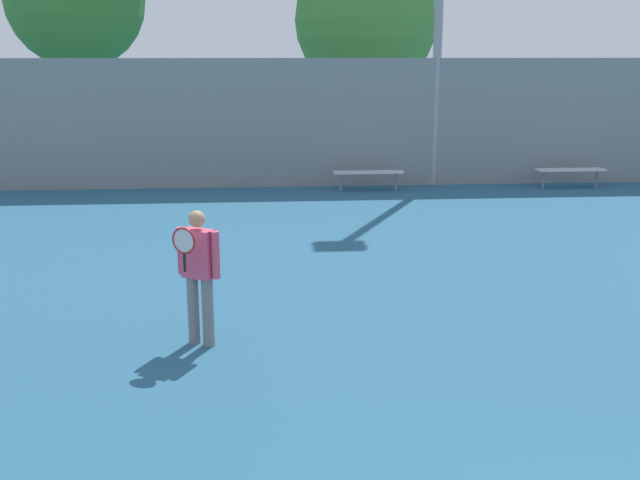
# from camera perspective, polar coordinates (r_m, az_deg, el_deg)

# --- Properties ---
(tennis_player) EXTENTS (0.54, 0.51, 1.65)m
(tennis_player) POSITION_cam_1_polar(r_m,az_deg,el_deg) (8.94, -9.24, -2.28)
(tennis_player) COLOR slate
(tennis_player) RESTS_ON ground_plane
(bench_courtside_near) EXTENTS (1.78, 0.40, 0.49)m
(bench_courtside_near) POSITION_cam_1_polar(r_m,az_deg,el_deg) (20.54, 18.55, 5.03)
(bench_courtside_near) COLOR silver
(bench_courtside_near) RESTS_ON ground_plane
(bench_courtside_far) EXTENTS (1.77, 0.40, 0.49)m
(bench_courtside_far) POSITION_cam_1_polar(r_m,az_deg,el_deg) (19.10, 3.71, 5.10)
(bench_courtside_far) COLOR silver
(bench_courtside_far) RESTS_ON ground_plane
(back_fence) EXTENTS (32.68, 0.06, 3.29)m
(back_fence) POSITION_cam_1_polar(r_m,az_deg,el_deg) (19.63, 2.25, 8.89)
(back_fence) COLOR gray
(back_fence) RESTS_ON ground_plane
(tree_green_tall) EXTENTS (4.34, 4.34, 7.23)m
(tree_green_tall) POSITION_cam_1_polar(r_m,az_deg,el_deg) (25.88, -18.13, 16.97)
(tree_green_tall) COLOR brown
(tree_green_tall) RESTS_ON ground_plane
(tree_green_broad) EXTENTS (4.49, 4.49, 6.66)m
(tree_green_broad) POSITION_cam_1_polar(r_m,az_deg,el_deg) (24.56, 3.53, 16.33)
(tree_green_broad) COLOR brown
(tree_green_broad) RESTS_ON ground_plane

